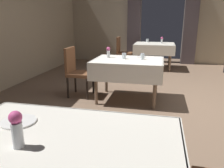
{
  "coord_description": "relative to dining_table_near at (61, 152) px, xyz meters",
  "views": [
    {
      "loc": [
        0.06,
        -3.77,
        1.41
      ],
      "look_at": [
        -0.81,
        0.14,
        0.27
      ],
      "focal_mm": 35.8,
      "sensor_mm": 36.0,
      "label": 1
    }
  ],
  "objects": [
    {
      "name": "dining_table_far",
      "position": [
        0.33,
        5.81,
        -0.0
      ],
      "size": [
        1.18,
        1.07,
        0.75
      ],
      "color": "#7A604C",
      "rests_on": "ground"
    },
    {
      "name": "glass_far_b",
      "position": [
        0.09,
        6.17,
        0.15
      ],
      "size": [
        0.08,
        0.08,
        0.1
      ],
      "primitive_type": "cylinder",
      "color": "silver",
      "rests_on": "dining_table_far"
    },
    {
      "name": "chair_mid_left",
      "position": [
        -1.01,
        2.83,
        -0.14
      ],
      "size": [
        0.44,
        0.44,
        0.93
      ],
      "color": "black",
      "rests_on": "ground"
    },
    {
      "name": "plate_mid_c",
      "position": [
        0.17,
        3.12,
        0.1
      ],
      "size": [
        0.2,
        0.2,
        0.01
      ],
      "primitive_type": "cylinder",
      "color": "white",
      "rests_on": "dining_table_mid"
    },
    {
      "name": "dining_table_mid",
      "position": [
        -0.02,
        2.8,
        -0.01
      ],
      "size": [
        1.22,
        0.96,
        0.75
      ],
      "color": "#7A604C",
      "rests_on": "ground"
    },
    {
      "name": "flower_vase_mid",
      "position": [
        -0.41,
        2.93,
        0.2
      ],
      "size": [
        0.07,
        0.07,
        0.2
      ],
      "color": "silver",
      "rests_on": "dining_table_mid"
    },
    {
      "name": "flower_vase_far",
      "position": [
        0.53,
        5.86,
        0.2
      ],
      "size": [
        0.07,
        0.07,
        0.19
      ],
      "color": "silver",
      "rests_on": "dining_table_far"
    },
    {
      "name": "ground",
      "position": [
        0.49,
        2.69,
        -0.65
      ],
      "size": [
        10.08,
        10.08,
        0.0
      ],
      "primitive_type": "plane",
      "color": "#7A604C"
    },
    {
      "name": "dining_table_near",
      "position": [
        0.0,
        0.0,
        0.0
      ],
      "size": [
        1.43,
        0.9,
        0.75
      ],
      "color": "#7A604C",
      "rests_on": "ground"
    },
    {
      "name": "chair_far_left",
      "position": [
        -0.64,
        5.73,
        -0.14
      ],
      "size": [
        0.44,
        0.44,
        0.93
      ],
      "color": "black",
      "rests_on": "ground"
    },
    {
      "name": "glass_mid_b",
      "position": [
        0.23,
        2.83,
        0.15
      ],
      "size": [
        0.07,
        0.07,
        0.11
      ],
      "primitive_type": "cylinder",
      "color": "silver",
      "rests_on": "dining_table_mid"
    },
    {
      "name": "wall_back",
      "position": [
        0.49,
        6.87,
        0.86
      ],
      "size": [
        6.4,
        0.27,
        3.0
      ],
      "color": "tan",
      "rests_on": "ground"
    },
    {
      "name": "glass_mid_d",
      "position": [
        -0.1,
        2.84,
        0.15
      ],
      "size": [
        0.07,
        0.07,
        0.11
      ],
      "primitive_type": "cylinder",
      "color": "silver",
      "rests_on": "dining_table_mid"
    },
    {
      "name": "plate_near_b",
      "position": [
        -0.36,
        0.13,
        0.1
      ],
      "size": [
        0.24,
        0.24,
        0.01
      ],
      "primitive_type": "cylinder",
      "color": "white",
      "rests_on": "dining_table_near"
    },
    {
      "name": "flower_vase_near",
      "position": [
        -0.17,
        -0.14,
        0.21
      ],
      "size": [
        0.07,
        0.07,
        0.21
      ],
      "color": "silver",
      "rests_on": "dining_table_near"
    }
  ]
}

